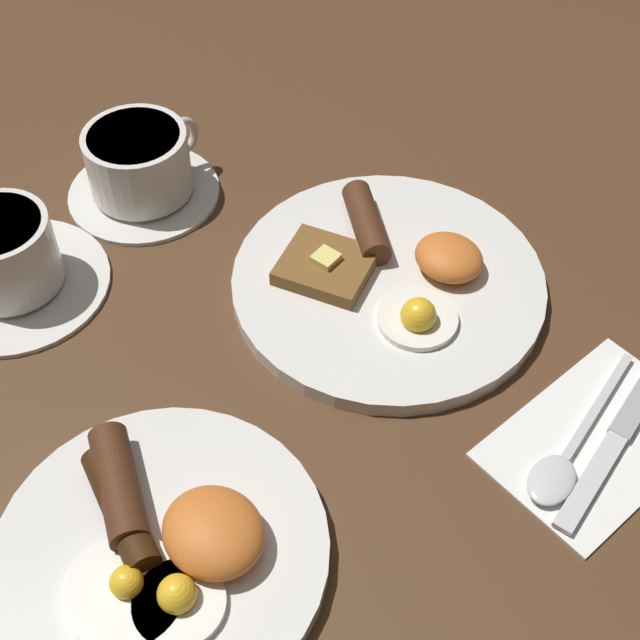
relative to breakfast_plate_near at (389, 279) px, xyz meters
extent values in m
plane|color=#4C301C|center=(0.00, 0.00, -0.01)|extent=(3.00, 3.00, 0.00)
cylinder|color=silver|center=(0.00, 0.00, 0.00)|extent=(0.27, 0.27, 0.01)
cylinder|color=white|center=(-0.05, 0.02, 0.01)|extent=(0.07, 0.07, 0.01)
sphere|color=yellow|center=(-0.05, 0.03, 0.02)|extent=(0.03, 0.03, 0.03)
ellipsoid|color=orange|center=(-0.03, -0.04, 0.02)|extent=(0.06, 0.05, 0.03)
cylinder|color=#4A2716|center=(0.05, -0.03, 0.02)|extent=(0.09, 0.07, 0.03)
cube|color=brown|center=(0.04, 0.03, 0.01)|extent=(0.09, 0.09, 0.01)
cube|color=#F4E072|center=(0.04, 0.03, 0.02)|extent=(0.02, 0.02, 0.01)
cylinder|color=silver|center=(-0.05, 0.30, 0.00)|extent=(0.23, 0.23, 0.01)
cylinder|color=white|center=(-0.09, 0.32, 0.01)|extent=(0.06, 0.06, 0.01)
sphere|color=yellow|center=(-0.09, 0.32, 0.02)|extent=(0.03, 0.03, 0.03)
cylinder|color=white|center=(-0.06, 0.34, 0.01)|extent=(0.08, 0.08, 0.01)
sphere|color=yellow|center=(-0.06, 0.33, 0.01)|extent=(0.02, 0.02, 0.02)
ellipsoid|color=orange|center=(-0.08, 0.27, 0.02)|extent=(0.07, 0.07, 0.03)
cylinder|color=#472614|center=(0.00, 0.29, 0.02)|extent=(0.09, 0.07, 0.03)
cylinder|color=#331C0A|center=(-0.01, 0.30, 0.02)|extent=(0.10, 0.05, 0.02)
cylinder|color=silver|center=(0.25, 0.07, -0.01)|extent=(0.15, 0.15, 0.01)
cylinder|color=silver|center=(0.25, 0.07, 0.03)|extent=(0.10, 0.10, 0.06)
cylinder|color=#56331E|center=(0.25, 0.07, 0.06)|extent=(0.09, 0.09, 0.00)
torus|color=silver|center=(0.25, 0.02, 0.03)|extent=(0.01, 0.04, 0.04)
cylinder|color=silver|center=(0.24, 0.22, -0.01)|extent=(0.17, 0.17, 0.01)
cylinder|color=silver|center=(0.24, 0.22, 0.03)|extent=(0.09, 0.09, 0.07)
cube|color=white|center=(-0.22, 0.01, -0.01)|extent=(0.13, 0.18, 0.01)
cube|color=silver|center=(-0.24, 0.05, 0.00)|extent=(0.03, 0.10, 0.00)
cube|color=#9E9EA3|center=(-0.22, -0.04, 0.00)|extent=(0.03, 0.08, 0.01)
ellipsoid|color=silver|center=(-0.21, 0.07, 0.00)|extent=(0.04, 0.05, 0.01)
cube|color=silver|center=(-0.20, -0.01, 0.00)|extent=(0.02, 0.12, 0.00)
camera|label=1|loc=(-0.32, 0.43, 0.56)|focal=50.00mm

